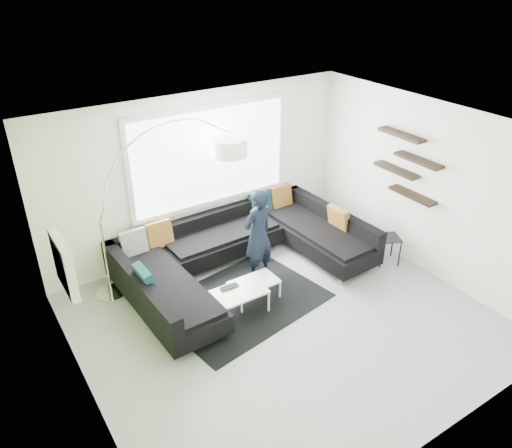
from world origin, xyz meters
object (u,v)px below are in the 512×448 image
at_px(arc_lamp, 100,221).
at_px(laptop, 231,288).
at_px(side_table, 387,250).
at_px(coffee_table, 245,296).
at_px(sectional_sofa, 246,256).
at_px(person, 258,235).

height_order(arc_lamp, laptop, arc_lamp).
xyz_separation_m(side_table, laptop, (-2.89, 0.32, 0.14)).
bearing_deg(side_table, laptop, 173.73).
height_order(coffee_table, arc_lamp, arc_lamp).
relative_size(sectional_sofa, side_table, 8.07).
distance_m(sectional_sofa, arc_lamp, 2.35).
distance_m(coffee_table, person, 1.01).
relative_size(arc_lamp, side_table, 5.29).
bearing_deg(person, side_table, 146.67).
bearing_deg(side_table, arc_lamp, 158.77).
xyz_separation_m(side_table, person, (-2.07, 0.84, 0.53)).
height_order(sectional_sofa, side_table, sectional_sofa).
distance_m(arc_lamp, person, 2.39).
distance_m(coffee_table, laptop, 0.30).
distance_m(sectional_sofa, person, 0.45).
relative_size(side_table, person, 0.32).
distance_m(arc_lamp, laptop, 2.12).
bearing_deg(side_table, coffee_table, 173.96).
bearing_deg(laptop, sectional_sofa, 44.47).
relative_size(coffee_table, person, 0.74).
bearing_deg(laptop, side_table, -5.56).
bearing_deg(sectional_sofa, coffee_table, -125.78).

